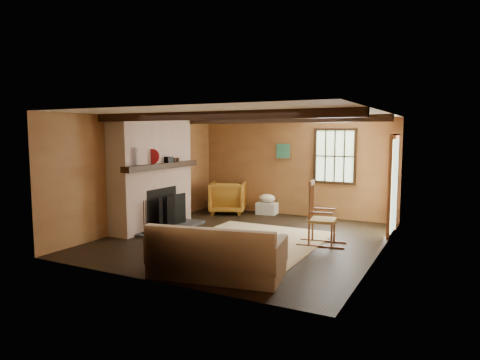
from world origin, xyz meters
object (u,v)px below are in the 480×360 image
Objects in this scene: fireplace at (153,177)px; sofa at (216,258)px; armchair at (228,197)px; rocking_chair at (320,218)px; laundry_basket at (267,208)px.

fireplace reaches higher than sofa.
fireplace reaches higher than armchair.
rocking_chair is at bearing 125.89° from armchair.
rocking_chair is at bearing -48.07° from laundry_basket.
fireplace is at bearing 85.52° from rocking_chair.
sofa is (2.86, -2.18, -0.83)m from fireplace.
rocking_chair is at bearing 3.92° from fireplace.
fireplace is 3.14m from laundry_basket.
sofa is 4.90m from laundry_basket.
armchair is at bearing -160.58° from laundry_basket.
fireplace is 3.69m from sofa.
sofa is 2.27× the size of armchair.
rocking_chair is 2.56m from sofa.
rocking_chair is 3.59m from armchair.
sofa is (-0.77, -2.43, -0.23)m from rocking_chair.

